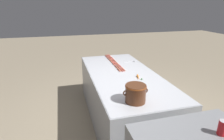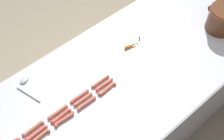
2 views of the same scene
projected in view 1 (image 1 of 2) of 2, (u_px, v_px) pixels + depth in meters
ground_plane at (122, 118)px, 3.41m from camera, size 20.00×20.00×0.00m
griddle_counter at (123, 97)px, 3.27m from camera, size 1.10×2.46×0.86m
hot_dog_0 at (110, 56)px, 4.16m from camera, size 0.03×0.17×0.03m
hot_dog_1 at (112, 58)px, 3.99m from camera, size 0.03×0.17×0.03m
hot_dog_2 at (114, 60)px, 3.82m from camera, size 0.03×0.17×0.03m
hot_dog_3 at (117, 63)px, 3.64m from camera, size 0.03×0.17×0.03m
hot_dog_4 at (120, 66)px, 3.47m from camera, size 0.03×0.17×0.03m
hot_dog_5 at (123, 69)px, 3.30m from camera, size 0.03×0.17×0.03m
hot_dog_6 at (108, 56)px, 4.16m from camera, size 0.03×0.17×0.03m
hot_dog_7 at (110, 58)px, 3.98m from camera, size 0.03×0.17×0.03m
hot_dog_8 at (112, 61)px, 3.81m from camera, size 0.03×0.17×0.03m
hot_dog_9 at (115, 63)px, 3.63m from camera, size 0.03×0.17×0.03m
hot_dog_10 at (118, 66)px, 3.46m from camera, size 0.03×0.17×0.03m
hot_dog_11 at (121, 70)px, 3.28m from camera, size 0.03×0.17×0.03m
hot_dog_12 at (106, 56)px, 4.14m from camera, size 0.03×0.17×0.03m
hot_dog_13 at (108, 58)px, 3.97m from camera, size 0.03×0.17×0.03m
hot_dog_14 at (111, 61)px, 3.80m from camera, size 0.03×0.17×0.03m
hot_dog_15 at (113, 63)px, 3.62m from camera, size 0.03×0.17×0.03m
hot_dog_16 at (116, 66)px, 3.45m from camera, size 0.03×0.17×0.03m
hot_dog_17 at (119, 70)px, 3.28m from camera, size 0.04×0.17×0.03m
bean_pot at (136, 92)px, 2.18m from camera, size 0.31×0.25×0.21m
serving_spoon at (132, 61)px, 3.78m from camera, size 0.27×0.12×0.02m
carrot at (138, 77)px, 2.92m from camera, size 0.08×0.18×0.03m
soda_can at (222, 128)px, 1.46m from camera, size 0.07×0.07×0.12m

